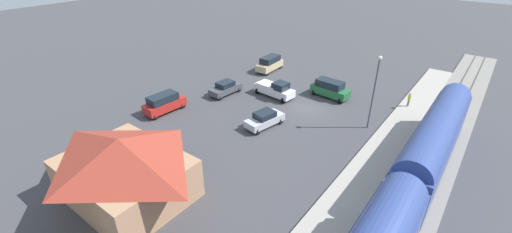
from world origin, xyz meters
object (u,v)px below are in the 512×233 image
object	(u,v)px
suv_green	(330,89)
pedestrian_on_platform	(409,99)
sedan_charcoal	(225,88)
suv_tan	(270,63)
pickup_white	(275,89)
suv_red	(164,103)
sedan_silver	(265,119)
station_building	(124,167)
light_pole_near_platform	(375,85)

from	to	relation	value
suv_green	pedestrian_on_platform	bearing A→B (deg)	-163.51
sedan_charcoal	suv_tan	bearing A→B (deg)	-87.51
pickup_white	suv_green	world-z (taller)	suv_green
suv_red	suv_tan	bearing A→B (deg)	-95.82
sedan_silver	suv_tan	distance (m)	17.28
suv_tan	suv_green	bearing A→B (deg)	164.55
station_building	sedan_charcoal	world-z (taller)	station_building
sedan_silver	suv_green	world-z (taller)	suv_green
pedestrian_on_platform	sedan_silver	size ratio (longest dim) A/B	0.36
pickup_white	light_pole_near_platform	xyz separation A→B (m)	(-12.53, 0.57, 4.01)
suv_tan	light_pole_near_platform	bearing A→B (deg)	156.74
suv_red	pickup_white	world-z (taller)	suv_red
suv_tan	suv_green	size ratio (longest dim) A/B	0.98
pickup_white	sedan_silver	xyz separation A→B (m)	(-3.47, 7.05, -0.15)
suv_green	station_building	bearing A→B (deg)	80.65
sedan_charcoal	suv_green	xyz separation A→B (m)	(-11.25, -7.48, 0.27)
pedestrian_on_platform	sedan_charcoal	distance (m)	22.62
suv_tan	suv_green	distance (m)	12.15
suv_green	light_pole_near_platform	world-z (taller)	light_pole_near_platform
pedestrian_on_platform	suv_red	xyz separation A→B (m)	(22.60, 18.20, -0.13)
suv_red	sedan_silver	size ratio (longest dim) A/B	1.05
sedan_silver	pedestrian_on_platform	bearing A→B (deg)	-128.95
suv_green	suv_tan	bearing A→B (deg)	-15.45
sedan_charcoal	sedan_silver	distance (m)	9.75
pedestrian_on_platform	light_pole_near_platform	size ratio (longest dim) A/B	0.21
sedan_charcoal	suv_green	distance (m)	13.51
suv_green	sedan_silver	bearing A→B (deg)	78.69
pedestrian_on_platform	suv_red	world-z (taller)	suv_red
suv_red	pickup_white	xyz separation A→B (m)	(-7.92, -11.38, -0.12)
pickup_white	suv_red	bearing A→B (deg)	55.17
suv_green	light_pole_near_platform	xyz separation A→B (m)	(-6.82, 4.73, 3.89)
light_pole_near_platform	sedan_charcoal	bearing A→B (deg)	8.64
station_building	pedestrian_on_platform	world-z (taller)	station_building
sedan_silver	suv_red	bearing A→B (deg)	20.82
suv_green	sedan_charcoal	bearing A→B (deg)	33.62
pickup_white	sedan_charcoal	world-z (taller)	pickup_white
light_pole_near_platform	station_building	bearing A→B (deg)	62.86
station_building	suv_green	world-z (taller)	station_building
light_pole_near_platform	suv_green	bearing A→B (deg)	-34.74
sedan_charcoal	light_pole_near_platform	size ratio (longest dim) A/B	0.57
station_building	suv_red	size ratio (longest dim) A/B	2.03
pickup_white	suv_tan	distance (m)	9.53
pickup_white	pedestrian_on_platform	bearing A→B (deg)	-155.09
suv_red	light_pole_near_platform	distance (m)	23.46
suv_red	sedan_charcoal	world-z (taller)	suv_red
pedestrian_on_platform	pickup_white	distance (m)	16.19
pickup_white	suv_tan	size ratio (longest dim) A/B	1.12
suv_tan	light_pole_near_platform	world-z (taller)	light_pole_near_platform
light_pole_near_platform	suv_tan	bearing A→B (deg)	-23.26
pedestrian_on_platform	sedan_charcoal	size ratio (longest dim) A/B	0.37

